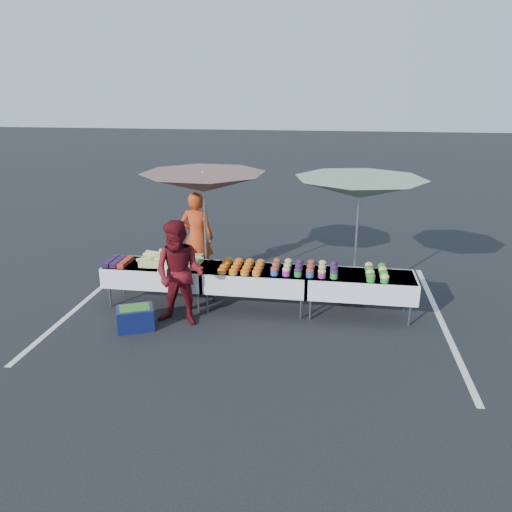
# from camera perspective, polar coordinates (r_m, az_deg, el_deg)

# --- Properties ---
(ground) EXTENTS (80.00, 80.00, 0.00)m
(ground) POSITION_cam_1_polar(r_m,az_deg,el_deg) (9.02, 0.00, -6.03)
(ground) COLOR black
(stripe_left) EXTENTS (0.10, 5.00, 0.00)m
(stripe_left) POSITION_cam_1_polar(r_m,az_deg,el_deg) (9.97, -18.56, -4.55)
(stripe_left) COLOR silver
(stripe_left) RESTS_ON ground
(stripe_right) EXTENTS (0.10, 5.00, 0.00)m
(stripe_right) POSITION_cam_1_polar(r_m,az_deg,el_deg) (9.15, 20.39, -6.90)
(stripe_right) COLOR silver
(stripe_right) RESTS_ON ground
(table_left) EXTENTS (1.86, 0.81, 0.75)m
(table_left) POSITION_cam_1_polar(r_m,az_deg,el_deg) (9.22, -11.14, -1.92)
(table_left) COLOR white
(table_left) RESTS_ON ground
(table_center) EXTENTS (1.86, 0.81, 0.75)m
(table_center) POSITION_cam_1_polar(r_m,az_deg,el_deg) (8.79, 0.00, -2.58)
(table_center) COLOR white
(table_center) RESTS_ON ground
(table_right) EXTENTS (1.86, 0.81, 0.75)m
(table_right) POSITION_cam_1_polar(r_m,az_deg,el_deg) (8.72, 11.79, -3.16)
(table_right) COLOR white
(table_right) RESTS_ON ground
(berry_punnets) EXTENTS (0.40, 0.54, 0.08)m
(berry_punnets) POSITION_cam_1_polar(r_m,az_deg,el_deg) (9.36, -15.44, -0.60)
(berry_punnets) COLOR black
(berry_punnets) RESTS_ON table_left
(corn_pile) EXTENTS (1.16, 0.57, 0.26)m
(corn_pile) POSITION_cam_1_polar(r_m,az_deg,el_deg) (9.09, -9.72, -0.41)
(corn_pile) COLOR #AFC364
(corn_pile) RESTS_ON table_left
(plastic_bags) EXTENTS (0.30, 0.25, 0.05)m
(plastic_bags) POSITION_cam_1_polar(r_m,az_deg,el_deg) (8.79, -10.01, -1.54)
(plastic_bags) COLOR white
(plastic_bags) RESTS_ON table_left
(carrot_bowls) EXTENTS (0.75, 0.69, 0.11)m
(carrot_bowls) POSITION_cam_1_polar(r_m,az_deg,el_deg) (8.74, -1.63, -1.18)
(carrot_bowls) COLOR orange
(carrot_bowls) RESTS_ON table_center
(potato_cups) EXTENTS (1.14, 0.58, 0.16)m
(potato_cups) POSITION_cam_1_polar(r_m,az_deg,el_deg) (8.62, 5.59, -1.34)
(potato_cups) COLOR #2450AA
(potato_cups) RESTS_ON table_right
(bean_baskets) EXTENTS (0.36, 0.68, 0.15)m
(bean_baskets) POSITION_cam_1_polar(r_m,az_deg,el_deg) (8.65, 13.61, -1.79)
(bean_baskets) COLOR #218531
(bean_baskets) RESTS_ON table_right
(vendor) EXTENTS (0.68, 0.46, 1.85)m
(vendor) POSITION_cam_1_polar(r_m,az_deg,el_deg) (10.08, -6.77, 2.15)
(vendor) COLOR #BB3A15
(vendor) RESTS_ON ground
(customer) EXTENTS (0.92, 0.75, 1.77)m
(customer) POSITION_cam_1_polar(r_m,az_deg,el_deg) (8.25, -8.74, -2.01)
(customer) COLOR #5E0E15
(customer) RESTS_ON ground
(umbrella_left) EXTENTS (2.92, 2.92, 2.35)m
(umbrella_left) POSITION_cam_1_polar(r_m,az_deg,el_deg) (9.18, -6.01, 8.27)
(umbrella_left) COLOR black
(umbrella_left) RESTS_ON ground
(umbrella_right) EXTENTS (2.63, 2.63, 2.34)m
(umbrella_right) POSITION_cam_1_polar(r_m,az_deg,el_deg) (8.81, 11.76, 7.50)
(umbrella_right) COLOR black
(umbrella_right) RESTS_ON ground
(storage_bin) EXTENTS (0.70, 0.62, 0.38)m
(storage_bin) POSITION_cam_1_polar(r_m,az_deg,el_deg) (8.47, -13.62, -6.84)
(storage_bin) COLOR #0D1443
(storage_bin) RESTS_ON ground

